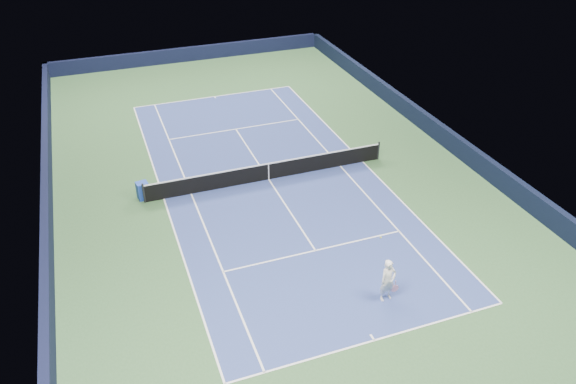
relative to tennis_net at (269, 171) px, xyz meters
name	(u,v)px	position (x,y,z in m)	size (l,w,h in m)	color
ground	(269,179)	(0.00, 0.00, -0.50)	(40.00, 40.00, 0.00)	#30542E
wall_far	(190,54)	(0.00, 19.82, 0.05)	(22.00, 0.35, 1.10)	black
wall_right	(447,138)	(10.82, 0.00, 0.05)	(0.35, 40.00, 1.10)	black
wall_left	(47,211)	(-10.82, 0.00, 0.05)	(0.35, 40.00, 1.10)	black
court_surface	(269,179)	(0.00, 0.00, -0.50)	(10.97, 23.77, 0.01)	navy
baseline_far	(214,96)	(0.00, 11.88, -0.50)	(10.97, 0.08, 0.00)	white
baseline_near	(374,340)	(0.00, -11.88, -0.50)	(10.97, 0.08, 0.00)	white
sideline_doubles_right	(363,162)	(5.49, 0.00, -0.50)	(0.08, 23.77, 0.00)	white
sideline_doubles_left	(164,199)	(-5.49, 0.00, -0.50)	(0.08, 23.77, 0.00)	white
sideline_singles_right	(340,166)	(4.12, 0.00, -0.50)	(0.08, 23.77, 0.00)	white
sideline_singles_left	(191,194)	(-4.12, 0.00, -0.50)	(0.08, 23.77, 0.00)	white
service_line_far	(236,129)	(0.00, 6.40, -0.50)	(8.23, 0.08, 0.00)	white
service_line_near	(315,250)	(0.00, -6.40, -0.50)	(8.23, 0.08, 0.00)	white
center_service_line	(269,179)	(0.00, 0.00, -0.50)	(0.08, 12.80, 0.00)	white
center_mark_far	(215,97)	(0.00, 11.73, -0.50)	(0.08, 0.30, 0.00)	white
center_mark_near	(372,337)	(0.00, -11.73, -0.50)	(0.08, 0.30, 0.00)	white
tennis_net	(269,171)	(0.00, 0.00, 0.00)	(12.90, 0.10, 1.07)	black
sponsor_cube	(143,191)	(-6.40, 0.40, -0.05)	(0.63, 0.59, 0.90)	#1C3CAC
tennis_player	(388,280)	(1.42, -10.11, 0.41)	(0.84, 1.29, 2.26)	white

